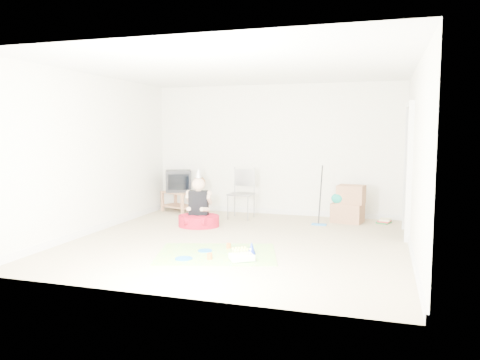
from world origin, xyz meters
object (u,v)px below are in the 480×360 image
(folding_chair, at_px, (241,194))
(seated_woman, at_px, (199,214))
(crt_tv, at_px, (178,181))
(birthday_cake, at_px, (242,258))
(tv_stand, at_px, (179,200))
(cardboard_boxes, at_px, (349,205))

(folding_chair, bearing_deg, seated_woman, -117.94)
(crt_tv, xyz_separation_m, birthday_cake, (2.34, -3.20, -0.60))
(tv_stand, bearing_deg, crt_tv, 116.57)
(tv_stand, relative_size, birthday_cake, 2.07)
(folding_chair, relative_size, cardboard_boxes, 1.42)
(crt_tv, relative_size, folding_chair, 0.53)
(folding_chair, distance_m, cardboard_boxes, 2.02)
(crt_tv, relative_size, cardboard_boxes, 0.75)
(tv_stand, height_order, crt_tv, crt_tv)
(crt_tv, relative_size, birthday_cake, 1.37)
(tv_stand, distance_m, cardboard_boxes, 3.48)
(crt_tv, bearing_deg, birthday_cake, -78.49)
(tv_stand, distance_m, seated_woman, 1.63)
(tv_stand, relative_size, crt_tv, 1.51)
(crt_tv, xyz_separation_m, seated_woman, (0.98, -1.31, -0.42))
(tv_stand, bearing_deg, cardboard_boxes, -2.38)
(tv_stand, xyz_separation_m, birthday_cake, (2.34, -3.20, -0.21))
(tv_stand, height_order, cardboard_boxes, cardboard_boxes)
(crt_tv, xyz_separation_m, folding_chair, (1.48, -0.37, -0.17))
(crt_tv, distance_m, seated_woman, 1.69)
(birthday_cake, bearing_deg, cardboard_boxes, 69.60)
(birthday_cake, bearing_deg, tv_stand, 126.23)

